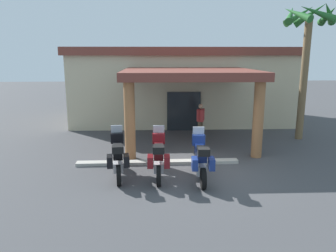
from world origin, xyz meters
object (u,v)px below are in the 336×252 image
motorcycle_black (118,157)px  palm_tree_near_portico (308,36)px  motorcycle_blue (201,159)px  pedestrian (201,119)px  motorcycle_maroon (159,157)px  motel_building (180,84)px

motorcycle_black → palm_tree_near_portico: size_ratio=0.34×
motorcycle_blue → pedestrian: size_ratio=1.29×
palm_tree_near_portico → motorcycle_blue: bearing=-138.3°
motorcycle_maroon → palm_tree_near_portico: (7.03, 4.75, 4.20)m
motorcycle_maroon → pedestrian: pedestrian is taller
motel_building → pedestrian: bearing=-82.2°
motel_building → motorcycle_black: 10.41m
motorcycle_black → palm_tree_near_portico: (8.40, 4.64, 4.20)m
motorcycle_maroon → motorcycle_blue: (1.37, -0.30, 0.00)m
motorcycle_maroon → motorcycle_blue: bearing=-100.5°
motorcycle_blue → motorcycle_black: bearing=83.9°
pedestrian → palm_tree_near_portico: bearing=46.5°
motel_building → pedestrian: (0.59, -4.92, -1.27)m
pedestrian → motorcycle_maroon: bearing=-63.2°
motel_building → motorcycle_maroon: 10.22m
motorcycle_maroon → motel_building: bearing=-7.3°
motorcycle_black → palm_tree_near_portico: palm_tree_near_portico is taller
pedestrian → motel_building: bearing=147.0°
motorcycle_maroon → pedestrian: 5.51m
motorcycle_black → motorcycle_blue: 2.77m
motorcycle_black → palm_tree_near_portico: 10.47m
motorcycle_black → motorcycle_maroon: 1.37m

